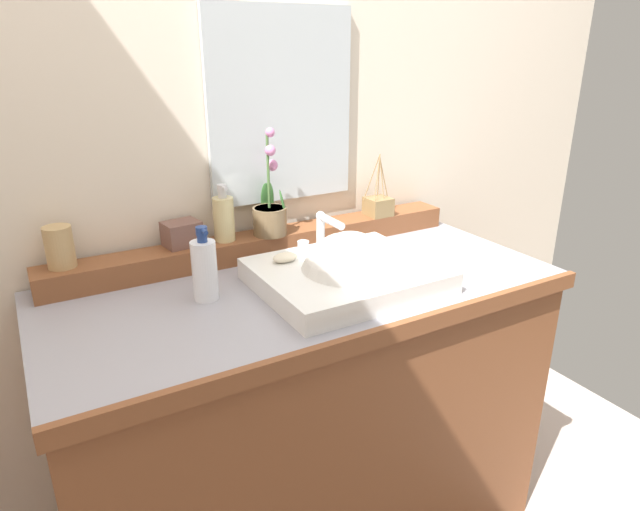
% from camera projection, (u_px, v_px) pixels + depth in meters
% --- Properties ---
extents(wall_back, '(2.95, 0.20, 2.64)m').
position_uv_depth(wall_back, '(237.00, 97.00, 1.65)').
color(wall_back, beige).
rests_on(wall_back, ground).
extents(vanity_cabinet, '(1.36, 0.64, 0.87)m').
position_uv_depth(vanity_cabinet, '(307.00, 416.00, 1.62)').
color(vanity_cabinet, brown).
rests_on(vanity_cabinet, ground).
extents(back_ledge, '(1.28, 0.11, 0.07)m').
position_uv_depth(back_ledge, '(266.00, 244.00, 1.66)').
color(back_ledge, brown).
rests_on(back_ledge, vanity_cabinet).
extents(sink_basin, '(0.45, 0.38, 0.29)m').
position_uv_depth(sink_basin, '(349.00, 280.00, 1.43)').
color(sink_basin, white).
rests_on(sink_basin, vanity_cabinet).
extents(soap_bar, '(0.07, 0.04, 0.02)m').
position_uv_depth(soap_bar, '(285.00, 257.00, 1.45)').
color(soap_bar, beige).
rests_on(soap_bar, sink_basin).
extents(potted_plant, '(0.10, 0.12, 0.31)m').
position_uv_depth(potted_plant, '(270.00, 213.00, 1.62)').
color(potted_plant, brown).
rests_on(potted_plant, back_ledge).
extents(soap_dispenser, '(0.06, 0.06, 0.16)m').
position_uv_depth(soap_dispenser, '(224.00, 218.00, 1.56)').
color(soap_dispenser, '#D8C688').
rests_on(soap_dispenser, back_ledge).
extents(tumbler_cup, '(0.07, 0.07, 0.11)m').
position_uv_depth(tumbler_cup, '(60.00, 247.00, 1.38)').
color(tumbler_cup, tan).
rests_on(tumbler_cup, back_ledge).
extents(reed_diffuser, '(0.08, 0.08, 0.20)m').
position_uv_depth(reed_diffuser, '(378.00, 206.00, 1.81)').
color(reed_diffuser, olive).
rests_on(reed_diffuser, back_ledge).
extents(trinket_box, '(0.11, 0.09, 0.07)m').
position_uv_depth(trinket_box, '(182.00, 234.00, 1.53)').
color(trinket_box, brown).
rests_on(trinket_box, back_ledge).
extents(lotion_bottle, '(0.06, 0.07, 0.19)m').
position_uv_depth(lotion_bottle, '(205.00, 269.00, 1.35)').
color(lotion_bottle, white).
rests_on(lotion_bottle, vanity_cabinet).
extents(mirror, '(0.46, 0.02, 0.56)m').
position_uv_depth(mirror, '(282.00, 107.00, 1.61)').
color(mirror, silver).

